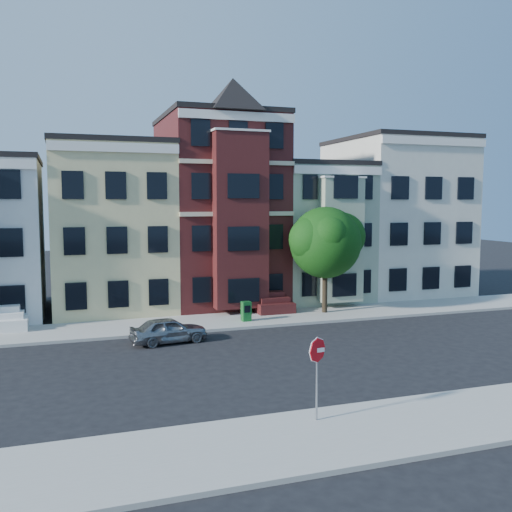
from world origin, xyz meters
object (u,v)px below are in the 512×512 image
object	(u,v)px
street_tree	(325,247)
parked_car	(169,330)
newspaper_box	(246,311)
stop_sign	(317,373)

from	to	relation	value
street_tree	parked_car	distance (m)	11.21
newspaper_box	stop_sign	distance (m)	14.51
stop_sign	parked_car	bearing A→B (deg)	96.42
parked_car	stop_sign	xyz separation A→B (m)	(2.46, -11.40, 0.97)
street_tree	parked_car	size ratio (longest dim) A/B	2.13
newspaper_box	stop_sign	bearing A→B (deg)	-102.98
street_tree	stop_sign	bearing A→B (deg)	-116.48
stop_sign	street_tree	bearing A→B (deg)	57.79
parked_car	newspaper_box	world-z (taller)	parked_car
parked_car	newspaper_box	distance (m)	5.61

